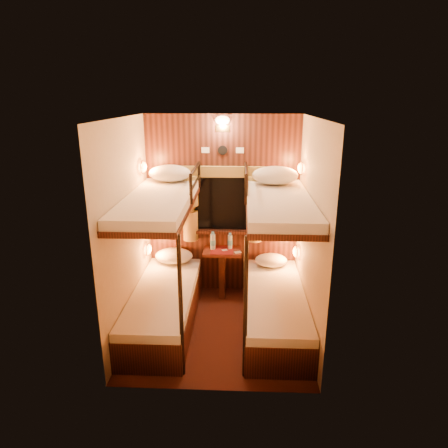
{
  "coord_description": "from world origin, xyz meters",
  "views": [
    {
      "loc": [
        0.25,
        -4.1,
        2.6
      ],
      "look_at": [
        0.06,
        0.15,
        1.24
      ],
      "focal_mm": 32.0,
      "sensor_mm": 36.0,
      "label": 1
    }
  ],
  "objects_px": {
    "bottle_right": "(230,242)",
    "bunk_right": "(275,283)",
    "bottle_left": "(213,242)",
    "table": "(222,266)",
    "bunk_left": "(163,281)"
  },
  "relations": [
    {
      "from": "bunk_left",
      "to": "bottle_left",
      "type": "distance_m",
      "value": 0.99
    },
    {
      "from": "bottle_right",
      "to": "bunk_right",
      "type": "bearing_deg",
      "value": -57.09
    },
    {
      "from": "bunk_right",
      "to": "table",
      "type": "xyz_separation_m",
      "value": [
        -0.65,
        0.78,
        -0.14
      ]
    },
    {
      "from": "bottle_left",
      "to": "bottle_right",
      "type": "height_order",
      "value": "bottle_left"
    },
    {
      "from": "bottle_left",
      "to": "bottle_right",
      "type": "distance_m",
      "value": 0.23
    },
    {
      "from": "bottle_right",
      "to": "bottle_left",
      "type": "bearing_deg",
      "value": -172.18
    },
    {
      "from": "table",
      "to": "bottle_left",
      "type": "height_order",
      "value": "bottle_left"
    },
    {
      "from": "bunk_right",
      "to": "table",
      "type": "bearing_deg",
      "value": 129.67
    },
    {
      "from": "bunk_left",
      "to": "table",
      "type": "xyz_separation_m",
      "value": [
        0.65,
        0.78,
        -0.14
      ]
    },
    {
      "from": "bunk_left",
      "to": "bottle_right",
      "type": "relative_size",
      "value": 8.41
    },
    {
      "from": "bottle_left",
      "to": "table",
      "type": "bearing_deg",
      "value": -13.54
    },
    {
      "from": "table",
      "to": "bunk_left",
      "type": "bearing_deg",
      "value": -129.67
    },
    {
      "from": "bunk_left",
      "to": "bottle_right",
      "type": "distance_m",
      "value": 1.14
    },
    {
      "from": "bunk_right",
      "to": "table",
      "type": "distance_m",
      "value": 1.02
    },
    {
      "from": "bunk_right",
      "to": "bottle_right",
      "type": "height_order",
      "value": "bunk_right"
    }
  ]
}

